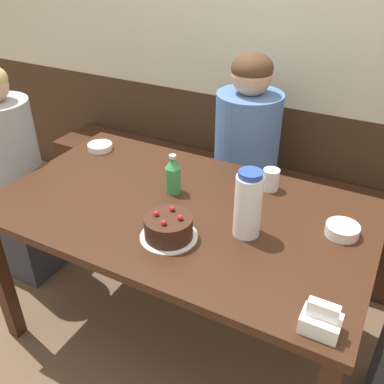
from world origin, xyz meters
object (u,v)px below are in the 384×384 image
(soju_bottle, at_px, (173,175))
(bowl_soup_white, at_px, (100,147))
(bench_seat, at_px, (248,209))
(glass_water_tall, at_px, (271,180))
(birthday_cake, at_px, (169,228))
(bowl_rice_small, at_px, (342,230))
(person_pale_blue_shirt, at_px, (15,185))
(water_pitcher, at_px, (248,204))
(napkin_holder, at_px, (321,321))
(person_teal_shirt, at_px, (245,166))

(soju_bottle, distance_m, bowl_soup_white, 0.58)
(bench_seat, height_order, glass_water_tall, glass_water_tall)
(birthday_cake, relative_size, bowl_rice_small, 1.73)
(bowl_rice_small, xyz_separation_m, person_pale_blue_shirt, (-1.65, -0.10, -0.21))
(water_pitcher, distance_m, soju_bottle, 0.41)
(soju_bottle, distance_m, person_pale_blue_shirt, 0.98)
(bowl_soup_white, bearing_deg, bench_seat, 41.73)
(glass_water_tall, xyz_separation_m, person_pale_blue_shirt, (-1.30, -0.29, -0.24))
(napkin_holder, height_order, bowl_rice_small, napkin_holder)
(bowl_rice_small, relative_size, person_pale_blue_shirt, 0.11)
(bench_seat, height_order, bowl_rice_small, bowl_rice_small)
(birthday_cake, distance_m, glass_water_tall, 0.55)
(napkin_holder, xyz_separation_m, glass_water_tall, (-0.38, 0.67, 0.01))
(soju_bottle, relative_size, person_teal_shirt, 0.15)
(soju_bottle, height_order, person_teal_shirt, person_teal_shirt)
(person_teal_shirt, bearing_deg, soju_bottle, -8.49)
(napkin_holder, distance_m, bowl_soup_white, 1.44)
(glass_water_tall, bearing_deg, bowl_soup_white, -177.77)
(water_pitcher, distance_m, person_pale_blue_shirt, 1.37)
(bench_seat, relative_size, bowl_rice_small, 22.20)
(soju_bottle, bearing_deg, bench_seat, 83.32)
(water_pitcher, relative_size, bowl_soup_white, 2.10)
(bench_seat, relative_size, water_pitcher, 10.47)
(birthday_cake, height_order, bowl_rice_small, birthday_cake)
(water_pitcher, bearing_deg, bowl_soup_white, 161.52)
(birthday_cake, xyz_separation_m, person_teal_shirt, (-0.05, 0.91, -0.19))
(soju_bottle, distance_m, bowl_rice_small, 0.71)
(birthday_cake, bearing_deg, glass_water_tall, 66.80)
(bench_seat, relative_size, birthday_cake, 12.83)
(person_pale_blue_shirt, bearing_deg, glass_water_tall, 12.53)
(water_pitcher, height_order, glass_water_tall, water_pitcher)
(bench_seat, distance_m, bowl_soup_white, 0.99)
(water_pitcher, bearing_deg, bowl_rice_small, 26.40)
(soju_bottle, xyz_separation_m, person_pale_blue_shirt, (-0.94, -0.07, -0.27))
(person_pale_blue_shirt, bearing_deg, person_teal_shirt, 33.94)
(napkin_holder, height_order, person_pale_blue_shirt, person_pale_blue_shirt)
(person_pale_blue_shirt, bearing_deg, bowl_soup_white, 32.58)
(bowl_soup_white, distance_m, person_pale_blue_shirt, 0.51)
(bowl_rice_small, bearing_deg, person_teal_shirt, 135.98)
(water_pitcher, xyz_separation_m, soju_bottle, (-0.39, 0.13, -0.05))
(napkin_holder, height_order, bowl_soup_white, napkin_holder)
(glass_water_tall, xyz_separation_m, person_teal_shirt, (-0.27, 0.41, -0.20))
(napkin_holder, height_order, person_teal_shirt, person_teal_shirt)
(bench_seat, bearing_deg, soju_bottle, -96.68)
(bowl_soup_white, xyz_separation_m, bowl_rice_small, (1.25, -0.15, 0.01))
(glass_water_tall, distance_m, person_teal_shirt, 0.52)
(glass_water_tall, bearing_deg, napkin_holder, -60.55)
(soju_bottle, bearing_deg, person_teal_shirt, 81.51)
(water_pitcher, height_order, bowl_rice_small, water_pitcher)
(bench_seat, relative_size, person_teal_shirt, 2.28)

